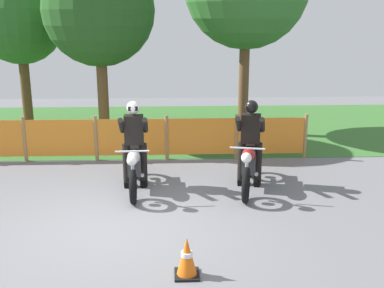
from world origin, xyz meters
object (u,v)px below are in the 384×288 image
(motorcycle_trailing, at_px, (249,165))
(rider_trailing, at_px, (251,138))
(motorcycle_lead, at_px, (135,167))
(rider_lead, at_px, (134,139))
(traffic_cone, at_px, (187,257))

(motorcycle_trailing, distance_m, rider_trailing, 0.52)
(motorcycle_lead, relative_size, rider_trailing, 1.20)
(motorcycle_trailing, bearing_deg, motorcycle_lead, -77.42)
(motorcycle_lead, distance_m, rider_lead, 0.53)
(rider_lead, xyz_separation_m, rider_trailing, (2.24, -0.01, 0.00))
(motorcycle_lead, height_order, traffic_cone, motorcycle_lead)
(motorcycle_trailing, height_order, rider_trailing, rider_trailing)
(motorcycle_trailing, bearing_deg, traffic_cone, -9.62)
(rider_trailing, bearing_deg, traffic_cone, -8.97)
(motorcycle_trailing, height_order, rider_lead, rider_lead)
(rider_trailing, height_order, traffic_cone, rider_trailing)
(motorcycle_lead, distance_m, traffic_cone, 3.23)
(traffic_cone, bearing_deg, motorcycle_trailing, 67.37)
(motorcycle_lead, distance_m, rider_trailing, 2.29)
(rider_lead, relative_size, traffic_cone, 3.19)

